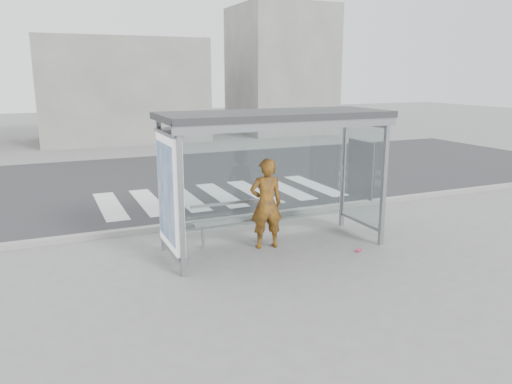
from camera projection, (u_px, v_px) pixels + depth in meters
ground at (274, 247)px, 9.71m from camera, size 80.00×80.00×0.00m
road at (180, 179)px, 15.95m from camera, size 30.00×10.00×0.01m
curb at (237, 218)px, 11.43m from camera, size 30.00×0.18×0.12m
crosswalk at (220, 195)px, 13.92m from camera, size 6.55×3.00×0.00m
bus_shelter at (255, 147)px, 9.16m from camera, size 4.25×1.65×2.62m
building_center at (121, 90)px, 25.19m from camera, size 8.00×5.00×5.00m
building_right at (281, 70)px, 28.46m from camera, size 5.00×5.00×7.00m
person at (266, 204)px, 9.51m from camera, size 0.70×0.51×1.75m
bench at (233, 220)px, 9.78m from camera, size 1.60×0.31×0.83m
soda_can at (358, 250)px, 9.43m from camera, size 0.14×0.12×0.07m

